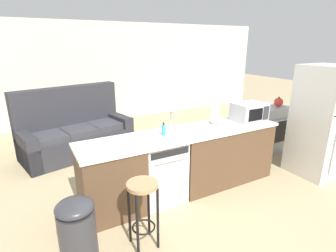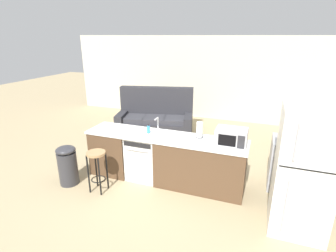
{
  "view_description": "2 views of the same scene",
  "coord_description": "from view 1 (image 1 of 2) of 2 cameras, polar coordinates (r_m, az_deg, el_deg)",
  "views": [
    {
      "loc": [
        -1.69,
        -2.86,
        2.06
      ],
      "look_at": [
        0.2,
        0.58,
        0.82
      ],
      "focal_mm": 28.0,
      "sensor_mm": 36.0,
      "label": 1
    },
    {
      "loc": [
        1.73,
        -4.07,
        2.6
      ],
      "look_at": [
        0.09,
        0.34,
        0.97
      ],
      "focal_mm": 28.0,
      "sensor_mm": 36.0,
      "label": 2
    }
  ],
  "objects": [
    {
      "name": "ground_plane",
      "position": [
        3.91,
        1.6,
        -14.22
      ],
      "size": [
        24.0,
        24.0,
        0.0
      ],
      "primitive_type": "plane",
      "color": "tan"
    },
    {
      "name": "wall_back",
      "position": [
        7.38,
        -13.15,
        11.24
      ],
      "size": [
        10.0,
        0.06,
        2.6
      ],
      "color": "beige",
      "rests_on": "ground_plane"
    },
    {
      "name": "kitchen_counter",
      "position": [
        3.82,
        4.79,
        -7.92
      ],
      "size": [
        2.94,
        0.66,
        0.9
      ],
      "color": "brown",
      "rests_on": "ground_plane"
    },
    {
      "name": "dishwasher",
      "position": [
        3.6,
        -1.82,
        -9.54
      ],
      "size": [
        0.58,
        0.61,
        0.84
      ],
      "color": "white",
      "rests_on": "ground_plane"
    },
    {
      "name": "stove_range",
      "position": [
        5.52,
        20.17,
        -0.45
      ],
      "size": [
        0.76,
        0.68,
        0.9
      ],
      "color": "#A8AAB2",
      "rests_on": "ground_plane"
    },
    {
      "name": "refrigerator",
      "position": [
        4.8,
        30.44,
        0.84
      ],
      "size": [
        0.72,
        0.73,
        1.76
      ],
      "color": "silver",
      "rests_on": "ground_plane"
    },
    {
      "name": "microwave",
      "position": [
        4.27,
        17.24,
        2.97
      ],
      "size": [
        0.5,
        0.37,
        0.28
      ],
      "color": "#B7B7BC",
      "rests_on": "kitchen_counter"
    },
    {
      "name": "sink_faucet",
      "position": [
        3.55,
        0.72,
        0.73
      ],
      "size": [
        0.07,
        0.17,
        0.3
      ],
      "color": "silver",
      "rests_on": "kitchen_counter"
    },
    {
      "name": "paper_towel_roll",
      "position": [
        4.01,
        10.07,
        2.51
      ],
      "size": [
        0.14,
        0.14,
        0.28
      ],
      "color": "#4C4C51",
      "rests_on": "kitchen_counter"
    },
    {
      "name": "soap_bottle",
      "position": [
        3.44,
        -0.95,
        -0.86
      ],
      "size": [
        0.06,
        0.06,
        0.18
      ],
      "color": "#338CCC",
      "rests_on": "kitchen_counter"
    },
    {
      "name": "kettle",
      "position": [
        5.44,
        22.93,
        4.81
      ],
      "size": [
        0.21,
        0.17,
        0.19
      ],
      "color": "red",
      "rests_on": "stove_range"
    },
    {
      "name": "bar_stool",
      "position": [
        2.77,
        -5.5,
        -15.93
      ],
      "size": [
        0.32,
        0.32,
        0.74
      ],
      "color": "tan",
      "rests_on": "ground_plane"
    },
    {
      "name": "trash_bin",
      "position": [
        2.74,
        -19.01,
        -21.45
      ],
      "size": [
        0.35,
        0.35,
        0.74
      ],
      "color": "#333338",
      "rests_on": "ground_plane"
    },
    {
      "name": "couch",
      "position": [
        5.41,
        -19.6,
        -1.4
      ],
      "size": [
        2.15,
        1.34,
        1.27
      ],
      "color": "#2D2D33",
      "rests_on": "ground_plane"
    }
  ]
}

